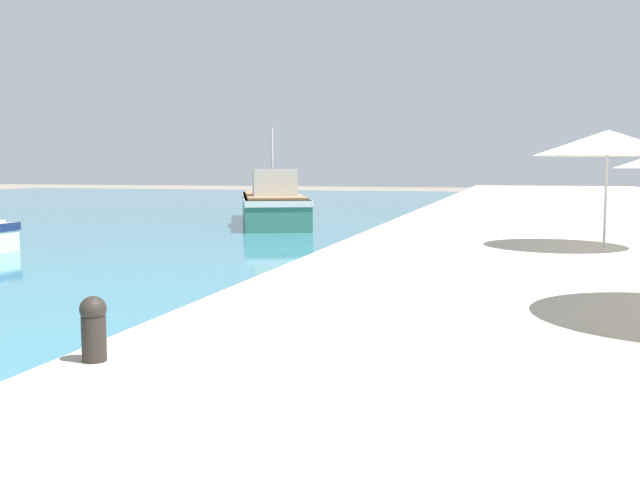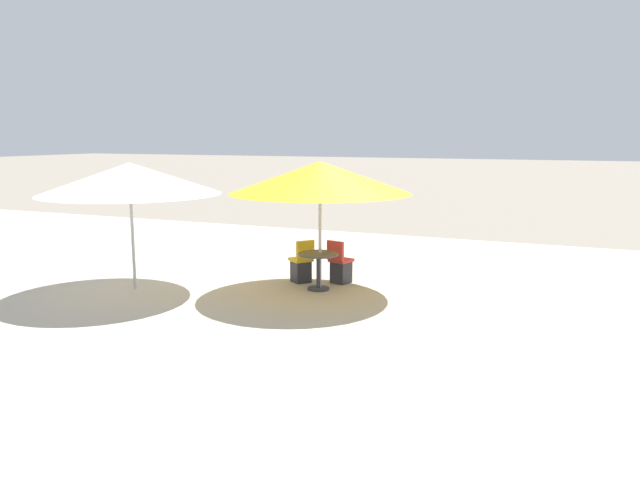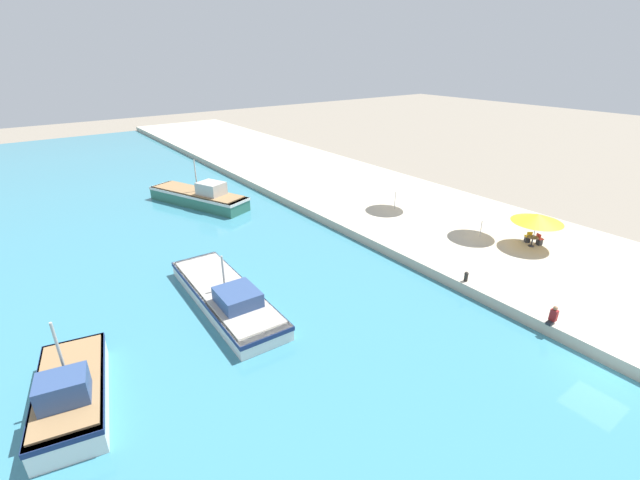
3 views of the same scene
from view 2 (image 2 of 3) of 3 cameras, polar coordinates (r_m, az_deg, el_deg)
The scene contains 5 objects.
cafe_umbrella_pink at distance 12.17m, azimuth 0.00°, elevation 5.74°, with size 3.58×3.58×2.55m.
cafe_umbrella_white at distance 12.76m, azimuth -17.01°, elevation 5.40°, with size 3.53×3.53×2.52m.
cafe_table at distance 12.38m, azimuth -0.15°, elevation -2.15°, with size 0.80×0.80×0.74m.
cafe_chair_left at distance 12.97m, azimuth 1.87°, elevation -2.55°, with size 0.52×0.50×0.91m.
cafe_chair_right at distance 13.04m, azimuth -1.71°, elevation -2.49°, with size 0.58×0.58×0.91m.
Camera 2 is at (-2.37, 4.06, 3.78)m, focal length 35.00 mm.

